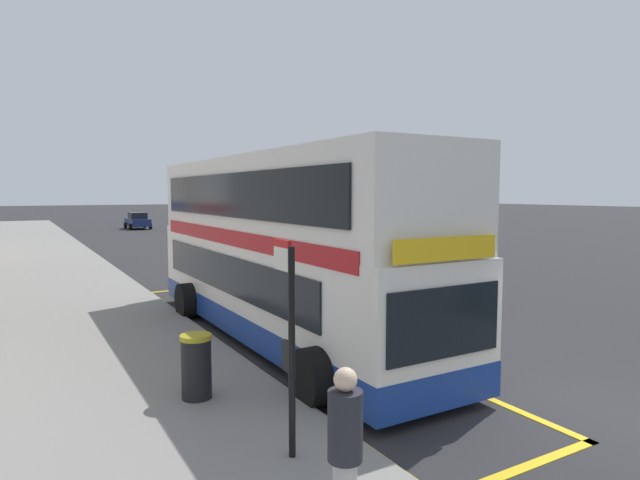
% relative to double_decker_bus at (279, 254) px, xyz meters
% --- Properties ---
extents(ground_plane, '(260.00, 260.00, 0.00)m').
position_rel_double_decker_bus_xyz_m(ground_plane, '(2.46, 24.80, -2.07)').
color(ground_plane, '#28282B').
extents(pavement_near, '(6.00, 76.00, 0.14)m').
position_rel_double_decker_bus_xyz_m(pavement_near, '(-4.54, 24.80, -2.00)').
color(pavement_near, gray).
rests_on(pavement_near, ground).
extents(double_decker_bus, '(3.25, 11.51, 4.40)m').
position_rel_double_decker_bus_xyz_m(double_decker_bus, '(0.00, 0.00, 0.00)').
color(double_decker_bus, white).
rests_on(double_decker_bus, ground).
extents(bus_bay_markings, '(3.04, 15.02, 0.01)m').
position_rel_double_decker_bus_xyz_m(bus_bay_markings, '(-0.03, 0.19, -2.06)').
color(bus_bay_markings, gold).
rests_on(bus_bay_markings, ground).
extents(bus_stop_sign, '(0.09, 0.51, 2.81)m').
position_rel_double_decker_bus_xyz_m(bus_stop_sign, '(-2.58, -5.62, -0.29)').
color(bus_stop_sign, black).
rests_on(bus_stop_sign, pavement_near).
extents(parked_car_navy_kerbside, '(2.09, 4.20, 1.62)m').
position_rel_double_decker_bus_xyz_m(parked_car_navy_kerbside, '(5.15, 42.72, -1.27)').
color(parked_car_navy_kerbside, navy).
rests_on(parked_car_navy_kerbside, ground).
extents(pedestrian_waiting_near_sign, '(0.34, 0.34, 1.77)m').
position_rel_double_decker_bus_xyz_m(pedestrian_waiting_near_sign, '(-2.94, -7.51, -0.96)').
color(pedestrian_waiting_near_sign, '#B7B2AD').
rests_on(pedestrian_waiting_near_sign, pavement_near).
extents(litter_bin, '(0.52, 0.52, 1.08)m').
position_rel_double_decker_bus_xyz_m(litter_bin, '(-3.05, -3.13, -1.38)').
color(litter_bin, black).
rests_on(litter_bin, pavement_near).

